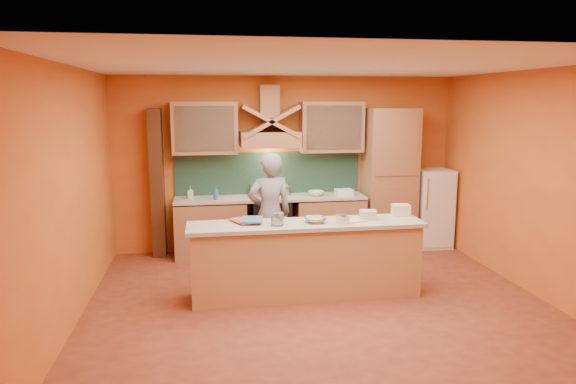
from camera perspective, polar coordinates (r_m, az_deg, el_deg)
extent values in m
cube|color=brown|center=(6.33, 3.44, -12.35)|extent=(5.50, 5.00, 0.01)
cube|color=white|center=(5.86, 3.74, 13.86)|extent=(5.50, 5.00, 0.01)
cube|color=orange|center=(8.36, -0.17, 3.15)|extent=(5.50, 0.02, 2.80)
cube|color=orange|center=(3.60, 12.37, -6.53)|extent=(5.50, 0.02, 2.80)
cube|color=orange|center=(5.97, -23.11, -0.49)|extent=(0.02, 5.00, 2.80)
cube|color=orange|center=(7.06, 25.92, 0.82)|extent=(0.02, 5.00, 2.80)
cube|color=#A16D49|center=(8.15, -8.57, -4.10)|extent=(1.10, 0.60, 0.86)
cube|color=#A16D49|center=(8.38, 4.56, -3.62)|extent=(1.10, 0.60, 0.86)
cube|color=#B7AD9A|center=(8.11, -1.93, -0.66)|extent=(3.00, 0.62, 0.04)
cube|color=black|center=(8.20, -1.91, -3.75)|extent=(0.60, 0.58, 0.90)
cube|color=#1A3B31|center=(8.33, -2.19, 2.07)|extent=(3.00, 0.03, 0.70)
cube|color=#A16D49|center=(8.04, -2.01, 5.87)|extent=(0.92, 0.50, 0.24)
cube|color=#A16D49|center=(8.11, -2.13, 10.01)|extent=(0.30, 0.30, 0.50)
cube|color=#A16D49|center=(8.04, -9.23, 7.03)|extent=(1.00, 0.35, 0.80)
cube|color=#A16D49|center=(8.28, 4.85, 7.21)|extent=(1.00, 0.35, 0.80)
cube|color=#A16D49|center=(8.53, 11.18, 1.39)|extent=(0.80, 0.60, 2.30)
cube|color=white|center=(8.90, 15.61, -1.70)|extent=(0.58, 0.60, 1.30)
cube|color=#472816|center=(8.19, -14.32, 0.91)|extent=(0.20, 0.30, 2.30)
cube|color=tan|center=(6.43, 2.02, -7.78)|extent=(2.80, 0.55, 0.88)
cube|color=#B7AD9A|center=(6.30, 2.05, -3.62)|extent=(2.90, 0.62, 0.05)
imported|color=gray|center=(7.18, -2.05, -2.42)|extent=(0.67, 0.49, 1.71)
cylinder|color=#B4B5BB|center=(8.04, -3.23, -0.17)|extent=(0.26, 0.26, 0.16)
cylinder|color=silver|center=(8.24, -0.55, -0.03)|extent=(0.25, 0.25, 0.13)
imported|color=beige|center=(8.06, -10.79, -0.06)|extent=(0.09, 0.09, 0.19)
imported|color=#366195|center=(7.92, -8.01, -0.06)|extent=(0.12, 0.12, 0.22)
imported|color=silver|center=(8.17, 3.12, -0.16)|extent=(0.32, 0.32, 0.08)
cube|color=white|center=(8.26, 6.23, -0.03)|extent=(0.28, 0.22, 0.10)
imported|color=#B24E3F|center=(6.26, -5.88, -3.37)|extent=(0.38, 0.42, 0.03)
imported|color=#3C6284|center=(6.30, -5.17, -3.10)|extent=(0.30, 0.38, 0.03)
cylinder|color=white|center=(6.13, -1.04, -3.04)|extent=(0.14, 0.14, 0.15)
cylinder|color=silver|center=(6.11, -1.31, -3.15)|extent=(0.14, 0.14, 0.14)
cube|color=silver|center=(6.23, 6.09, -3.08)|extent=(0.14, 0.14, 0.11)
imported|color=white|center=(6.29, 3.05, -3.11)|extent=(0.27, 0.27, 0.07)
cube|color=beige|center=(6.41, 7.45, -3.16)|extent=(0.30, 0.26, 0.02)
cube|color=beige|center=(6.82, 12.41, -1.95)|extent=(0.24, 0.20, 0.14)
cube|color=beige|center=(6.50, 8.88, -2.53)|extent=(0.22, 0.18, 0.12)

